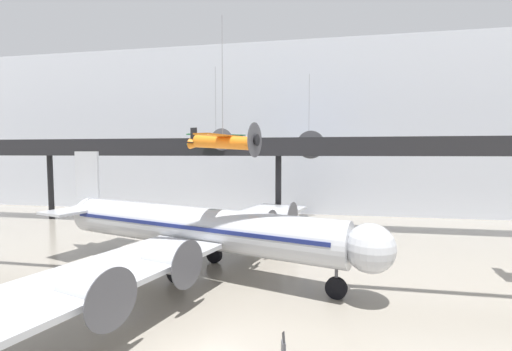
{
  "coord_description": "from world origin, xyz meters",
  "views": [
    {
      "loc": [
        4.47,
        -12.83,
        8.73
      ],
      "look_at": [
        0.28,
        10.42,
        7.15
      ],
      "focal_mm": 24.0,
      "sensor_mm": 36.0,
      "label": 1
    }
  ],
  "objects_px": {
    "suspended_plane_orange_highwing": "(223,141)",
    "suspended_plane_green_biplane": "(216,141)",
    "info_sign_pedestal": "(283,347)",
    "suspended_plane_blue_trainer": "(309,145)",
    "airliner_silver_main": "(192,228)"
  },
  "relations": [
    {
      "from": "suspended_plane_orange_highwing",
      "to": "suspended_plane_green_biplane",
      "type": "height_order",
      "value": "suspended_plane_green_biplane"
    },
    {
      "from": "info_sign_pedestal",
      "to": "suspended_plane_orange_highwing",
      "type": "bearing_deg",
      "value": 105.75
    },
    {
      "from": "suspended_plane_green_biplane",
      "to": "info_sign_pedestal",
      "type": "relative_size",
      "value": 7.44
    },
    {
      "from": "suspended_plane_orange_highwing",
      "to": "suspended_plane_green_biplane",
      "type": "bearing_deg",
      "value": 121.98
    },
    {
      "from": "suspended_plane_orange_highwing",
      "to": "info_sign_pedestal",
      "type": "distance_m",
      "value": 14.04
    },
    {
      "from": "suspended_plane_orange_highwing",
      "to": "info_sign_pedestal",
      "type": "bearing_deg",
      "value": -47.55
    },
    {
      "from": "suspended_plane_green_biplane",
      "to": "info_sign_pedestal",
      "type": "xyz_separation_m",
      "value": [
        9.86,
        -22.89,
        -9.59
      ]
    },
    {
      "from": "suspended_plane_blue_trainer",
      "to": "suspended_plane_green_biplane",
      "type": "height_order",
      "value": "suspended_plane_green_biplane"
    },
    {
      "from": "airliner_silver_main",
      "to": "suspended_plane_blue_trainer",
      "type": "relative_size",
      "value": 3.16
    },
    {
      "from": "suspended_plane_orange_highwing",
      "to": "suspended_plane_blue_trainer",
      "type": "xyz_separation_m",
      "value": [
        5.48,
        19.04,
        0.09
      ]
    },
    {
      "from": "suspended_plane_orange_highwing",
      "to": "suspended_plane_blue_trainer",
      "type": "bearing_deg",
      "value": 87.1
    },
    {
      "from": "suspended_plane_orange_highwing",
      "to": "suspended_plane_blue_trainer",
      "type": "height_order",
      "value": "suspended_plane_blue_trainer"
    },
    {
      "from": "suspended_plane_blue_trainer",
      "to": "info_sign_pedestal",
      "type": "distance_m",
      "value": 29.83
    },
    {
      "from": "airliner_silver_main",
      "to": "suspended_plane_orange_highwing",
      "type": "relative_size",
      "value": 3.28
    },
    {
      "from": "suspended_plane_blue_trainer",
      "to": "info_sign_pedestal",
      "type": "xyz_separation_m",
      "value": [
        -0.24,
        -28.39,
        -9.17
      ]
    }
  ]
}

